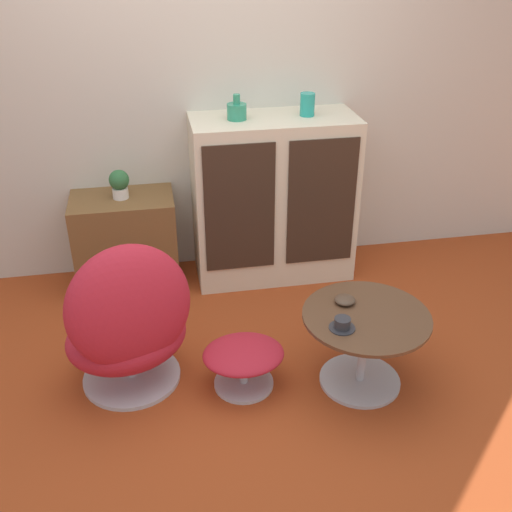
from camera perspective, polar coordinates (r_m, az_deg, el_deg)
name	(u,v)px	position (r m, az deg, el deg)	size (l,w,h in m)	color
ground_plane	(242,388)	(3.26, -1.35, -12.44)	(12.00, 12.00, 0.00)	#9E3D19
wall_back	(203,78)	(3.96, -5.11, 16.49)	(6.40, 0.06, 2.60)	beige
sideboard	(273,199)	(4.01, 1.65, 5.45)	(1.05, 0.48, 1.10)	beige
tv_console	(126,241)	(4.07, -12.26, 1.38)	(0.66, 0.42, 0.63)	brown
egg_chair	(128,323)	(3.10, -12.07, -6.30)	(0.78, 0.75, 0.87)	#B7B7BC
ottoman	(243,358)	(3.17, -1.20, -9.70)	(0.43, 0.36, 0.25)	#B7B7BC
coffee_table	(364,339)	(3.17, 10.26, -7.77)	(0.65, 0.65, 0.44)	#B7B7BC
vase_leftmost	(237,111)	(3.76, -1.84, 13.65)	(0.12, 0.12, 0.15)	#2D8E6B
vase_inner_left	(307,105)	(3.85, 4.92, 14.18)	(0.09, 0.09, 0.14)	teal
potted_plant	(119,183)	(3.90, -12.88, 6.78)	(0.13, 0.13, 0.19)	silver
teacup	(342,324)	(2.95, 8.22, -6.46)	(0.13, 0.13, 0.06)	#2D2D33
bowl	(345,300)	(3.14, 8.47, -4.15)	(0.11, 0.11, 0.04)	#4C3828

